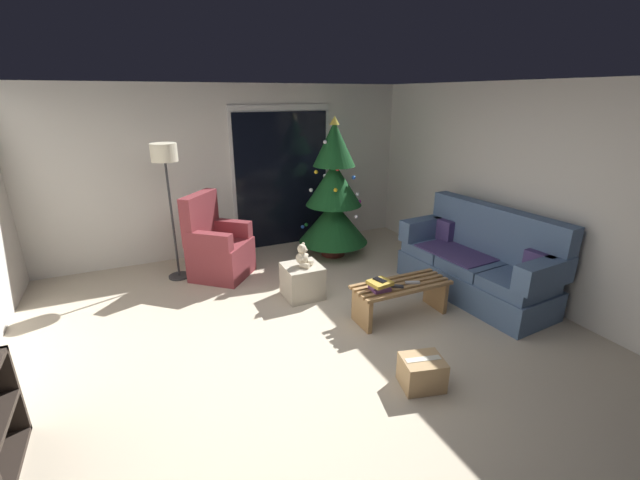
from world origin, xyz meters
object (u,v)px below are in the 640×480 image
remote_silver (413,283)px  cardboard_box_taped_mid_floor (422,372)px  remote_graphite (396,286)px  ottoman (302,281)px  coffee_table (401,294)px  couch (478,264)px  cell_phone (380,280)px  floor_lamp (166,166)px  book_stack (380,285)px  teddy_bear_cream (303,256)px  christmas_tree (334,197)px  armchair (217,248)px

remote_silver → cardboard_box_taped_mid_floor: bearing=-8.3°
remote_graphite → ottoman: bearing=71.7°
cardboard_box_taped_mid_floor → coffee_table: bearing=63.9°
couch → cell_phone: couch is taller
cell_phone → floor_lamp: bearing=114.0°
book_stack → teddy_bear_cream: size_ratio=0.87×
coffee_table → remote_silver: (0.10, -0.05, 0.15)m
couch → cardboard_box_taped_mid_floor: 2.04m
teddy_bear_cream → ottoman: bearing=131.6°
cardboard_box_taped_mid_floor → teddy_bear_cream: bearing=98.3°
remote_graphite → christmas_tree: size_ratio=0.08×
ottoman → cardboard_box_taped_mid_floor: 1.97m
cell_phone → cardboard_box_taped_mid_floor: 1.10m
book_stack → christmas_tree: christmas_tree is taller
coffee_table → book_stack: (-0.31, -0.04, 0.19)m
remote_graphite → christmas_tree: 2.12m
coffee_table → teddy_bear_cream: size_ratio=3.86×
ottoman → armchair: bearing=127.6°
couch → cell_phone: 1.49m
book_stack → cell_phone: size_ratio=1.73×
christmas_tree → floor_lamp: bearing=176.7°
couch → ottoman: (-1.97, 0.82, -0.20)m
cell_phone → cardboard_box_taped_mid_floor: bearing=-117.5°
couch → christmas_tree: 2.22m
armchair → ottoman: bearing=-52.4°
remote_graphite → cell_phone: cell_phone is taller
remote_silver → floor_lamp: size_ratio=0.09×
floor_lamp → teddy_bear_cream: (1.32, -1.23, -0.98)m
remote_graphite → floor_lamp: 3.15m
remote_graphite → coffee_table: bearing=-27.6°
coffee_table → book_stack: size_ratio=4.42×
armchair → floor_lamp: floor_lamp is taller
remote_graphite → armchair: size_ratio=0.14×
remote_graphite → book_stack: bearing=121.6°
floor_lamp → remote_silver: bearing=-44.4°
floor_lamp → teddy_bear_cream: bearing=-42.9°
cell_phone → floor_lamp: 2.98m
remote_graphite → cell_phone: 0.22m
couch → remote_graphite: 1.29m
remote_silver → cell_phone: (-0.41, 0.02, 0.10)m
teddy_bear_cream → cardboard_box_taped_mid_floor: bearing=-81.7°
christmas_tree → cardboard_box_taped_mid_floor: size_ratio=5.13×
coffee_table → ottoman: bearing=131.6°
coffee_table → cardboard_box_taped_mid_floor: (-0.51, -1.04, -0.14)m
remote_silver → armchair: armchair is taller
remote_graphite → teddy_bear_cream: teddy_bear_cream is taller
couch → christmas_tree: christmas_tree is taller
coffee_table → christmas_tree: bearing=85.4°
coffee_table → cell_phone: 0.40m
floor_lamp → ottoman: (1.31, -1.22, -1.30)m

